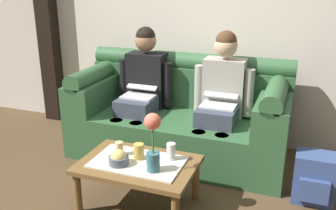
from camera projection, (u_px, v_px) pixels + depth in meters
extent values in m
cube|color=beige|center=(198.00, 0.00, 3.77)|extent=(6.00, 0.12, 2.90)
cube|color=#2D5633|center=(178.00, 135.00, 3.64)|extent=(2.04, 0.88, 0.42)
cube|color=#2D5633|center=(189.00, 86.00, 3.80)|extent=(2.04, 0.22, 0.40)
cylinder|color=#2D5633|center=(189.00, 62.00, 3.71)|extent=(2.04, 0.18, 0.18)
cube|color=#2D5633|center=(97.00, 92.00, 3.81)|extent=(0.28, 0.88, 0.28)
cylinder|color=#2D5633|center=(96.00, 74.00, 3.75)|extent=(0.18, 0.88, 0.18)
cube|color=#2D5633|center=(274.00, 113.00, 3.23)|extent=(0.28, 0.88, 0.28)
cylinder|color=#2D5633|center=(276.00, 92.00, 3.17)|extent=(0.18, 0.88, 0.18)
cube|color=#383D4C|center=(138.00, 105.00, 3.62)|extent=(0.34, 0.40, 0.15)
cylinder|color=#383D4C|center=(117.00, 141.00, 3.52)|extent=(0.12, 0.12, 0.42)
cylinder|color=#383D4C|center=(136.00, 144.00, 3.45)|extent=(0.12, 0.12, 0.42)
cube|color=black|center=(147.00, 80.00, 3.77)|extent=(0.38, 0.22, 0.54)
cylinder|color=black|center=(125.00, 80.00, 3.82)|extent=(0.09, 0.09, 0.44)
cylinder|color=black|center=(168.00, 85.00, 3.67)|extent=(0.09, 0.09, 0.44)
sphere|color=#936B4C|center=(146.00, 41.00, 3.63)|extent=(0.21, 0.21, 0.21)
sphere|color=black|center=(146.00, 37.00, 3.61)|extent=(0.19, 0.19, 0.19)
cube|color=silver|center=(138.00, 96.00, 3.61)|extent=(0.31, 0.22, 0.02)
cube|color=silver|center=(145.00, 82.00, 3.72)|extent=(0.31, 0.19, 0.11)
cube|color=black|center=(144.00, 83.00, 3.71)|extent=(0.27, 0.17, 0.09)
cube|color=#383D4C|center=(218.00, 115.00, 3.36)|extent=(0.34, 0.40, 0.15)
cylinder|color=#383D4C|center=(198.00, 154.00, 3.26)|extent=(0.12, 0.12, 0.42)
cylinder|color=#383D4C|center=(221.00, 158.00, 3.19)|extent=(0.12, 0.12, 0.42)
cube|color=gray|center=(224.00, 87.00, 3.51)|extent=(0.38, 0.22, 0.54)
cylinder|color=gray|center=(199.00, 88.00, 3.56)|extent=(0.09, 0.09, 0.44)
cylinder|color=gray|center=(249.00, 93.00, 3.40)|extent=(0.09, 0.09, 0.44)
sphere|color=tan|center=(226.00, 46.00, 3.37)|extent=(0.21, 0.21, 0.21)
sphere|color=#472D19|center=(226.00, 41.00, 3.35)|extent=(0.19, 0.19, 0.19)
cube|color=silver|center=(218.00, 106.00, 3.35)|extent=(0.31, 0.22, 0.02)
cube|color=silver|center=(223.00, 90.00, 3.46)|extent=(0.31, 0.20, 0.10)
cube|color=black|center=(223.00, 91.00, 3.45)|extent=(0.27, 0.17, 0.08)
cube|color=brown|center=(138.00, 165.00, 2.78)|extent=(0.86, 0.59, 0.04)
cube|color=beige|center=(138.00, 162.00, 2.77)|extent=(0.67, 0.41, 0.01)
cylinder|color=brown|center=(78.00, 193.00, 2.75)|extent=(0.06, 0.06, 0.33)
cylinder|color=brown|center=(110.00, 164.00, 3.18)|extent=(0.06, 0.06, 0.33)
cylinder|color=brown|center=(196.00, 180.00, 2.93)|extent=(0.06, 0.06, 0.33)
cylinder|color=#336672|center=(153.00, 162.00, 2.62)|extent=(0.09, 0.09, 0.14)
cylinder|color=#3D7538|center=(153.00, 140.00, 2.56)|extent=(0.01, 0.01, 0.19)
sphere|color=#E0664C|center=(153.00, 121.00, 2.52)|extent=(0.12, 0.12, 0.12)
cylinder|color=#4C5666|center=(119.00, 160.00, 2.72)|extent=(0.15, 0.15, 0.06)
sphere|color=#D8B766|center=(119.00, 158.00, 2.71)|extent=(0.12, 0.12, 0.12)
cylinder|color=gold|center=(139.00, 151.00, 2.79)|extent=(0.08, 0.08, 0.12)
cylinder|color=#DBB77A|center=(119.00, 148.00, 2.85)|extent=(0.06, 0.06, 0.10)
cylinder|color=white|center=(171.00, 151.00, 2.78)|extent=(0.07, 0.07, 0.13)
cube|color=#33477A|center=(314.00, 178.00, 2.89)|extent=(0.31, 0.23, 0.40)
cube|color=#33477A|center=(314.00, 191.00, 2.78)|extent=(0.22, 0.05, 0.18)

